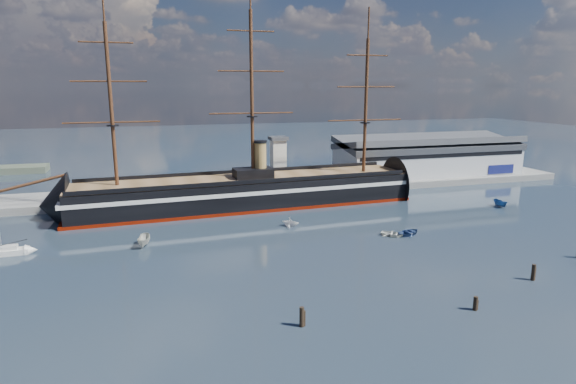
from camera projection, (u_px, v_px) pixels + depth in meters
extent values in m
plane|color=#1E3244|center=(304.00, 224.00, 112.17)|extent=(600.00, 600.00, 0.00)
cube|color=slate|center=(298.00, 190.00, 148.64)|extent=(180.00, 18.00, 2.00)
cube|color=#B7BABC|center=(427.00, 159.00, 164.39)|extent=(62.00, 20.00, 10.00)
cube|color=#3F4247|center=(429.00, 143.00, 163.18)|extent=(63.00, 21.00, 2.00)
cube|color=silver|center=(278.00, 164.00, 141.92)|extent=(4.00, 4.00, 14.00)
cube|color=#3F4247|center=(278.00, 138.00, 140.30)|extent=(5.00, 5.00, 1.00)
cube|color=black|center=(246.00, 192.00, 127.31)|extent=(88.61, 19.79, 7.00)
cube|color=silver|center=(246.00, 187.00, 127.05)|extent=(90.62, 20.12, 1.00)
cube|color=#661001|center=(246.00, 205.00, 128.10)|extent=(90.62, 20.08, 0.90)
cone|color=black|center=(54.00, 205.00, 114.28)|extent=(14.67, 16.27, 15.68)
cone|color=black|center=(402.00, 183.00, 140.47)|extent=(11.67, 16.14, 15.68)
cube|color=brown|center=(246.00, 179.00, 126.53)|extent=(88.55, 18.51, 0.40)
cube|color=black|center=(253.00, 173.00, 126.79)|extent=(10.25, 6.43, 2.50)
cylinder|color=#A68446|center=(260.00, 159.00, 126.60)|extent=(3.20, 3.20, 9.00)
cylinder|color=#381E0F|center=(26.00, 185.00, 111.59)|extent=(17.77, 1.47, 4.43)
cylinder|color=#381E0F|center=(111.00, 106.00, 113.37)|extent=(0.90, 0.90, 38.00)
cylinder|color=#381E0F|center=(252.00, 97.00, 122.51)|extent=(0.90, 0.90, 42.00)
cylinder|color=#381E0F|center=(366.00, 107.00, 132.17)|extent=(0.90, 0.90, 36.00)
cube|color=silver|center=(5.00, 252.00, 91.26)|extent=(8.17, 2.63, 1.08)
cube|color=silver|center=(5.00, 248.00, 91.08)|extent=(4.37, 1.86, 0.86)
imported|color=beige|center=(145.00, 246.00, 96.52)|extent=(7.00, 3.56, 2.67)
imported|color=navy|center=(409.00, 235.00, 103.94)|extent=(2.62, 3.83, 1.66)
imported|color=white|center=(290.00, 226.00, 110.05)|extent=(6.20, 6.67, 2.34)
imported|color=silver|center=(393.00, 236.00, 102.93)|extent=(3.04, 3.12, 1.45)
imported|color=#254D82|center=(500.00, 207.00, 127.89)|extent=(5.83, 2.33, 2.30)
cylinder|color=black|center=(302.00, 327.00, 64.28)|extent=(0.64, 0.64, 3.50)
cylinder|color=black|center=(475.00, 310.00, 68.95)|extent=(0.64, 0.64, 2.80)
cylinder|color=black|center=(532.00, 280.00, 79.58)|extent=(0.64, 0.64, 3.48)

